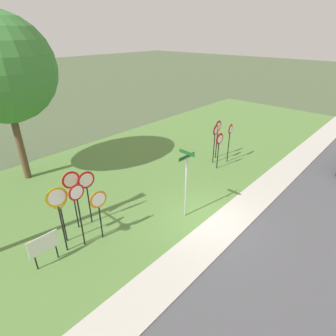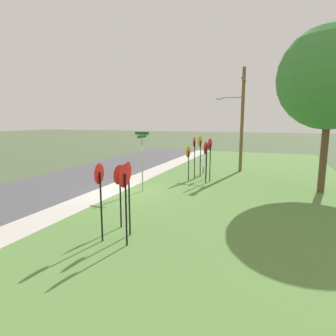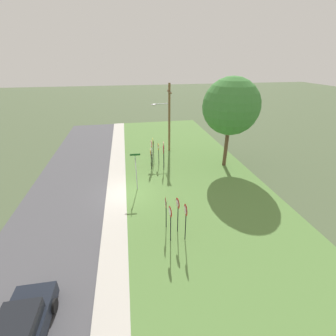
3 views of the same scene
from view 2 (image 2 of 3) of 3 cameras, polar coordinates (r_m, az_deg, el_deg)
The scene contains 18 objects.
ground_plane at distance 15.74m, azimuth -8.91°, elevation -4.79°, with size 160.00×160.00×0.00m, color #4C5B3D.
road_asphalt at distance 18.52m, azimuth -22.00°, elevation -3.19°, with size 44.00×6.40×0.01m, color #4C4C51.
sidewalk_strip at distance 16.13m, azimuth -11.40°, elevation -4.40°, with size 44.00×1.60×0.06m, color #BCB7AD.
grass_median at distance 13.89m, azimuth 13.38°, elevation -6.80°, with size 44.00×12.00×0.04m, color #567F3D.
stop_sign_near_left at distance 17.39m, azimuth 7.55°, elevation 2.93°, with size 0.75×0.12×2.53m.
stop_sign_near_right at distance 17.99m, azimuth 4.07°, elevation 2.44°, with size 0.72×0.11×2.22m.
stop_sign_far_left at distance 17.92m, azimuth 8.37°, elevation 3.51°, with size 0.72×0.13×2.71m.
stop_sign_far_center at distance 18.60m, azimuth 5.28°, elevation 3.80°, with size 0.64×0.10×2.76m.
stop_sign_far_right at distance 18.81m, azimuth 7.64°, elevation 2.84°, with size 0.67×0.11×2.30m.
stop_sign_center_tall at distance 19.14m, azimuth 6.43°, elevation 4.22°, with size 0.77×0.14×2.82m.
yield_sign_near_left at distance 9.13m, azimuth -13.52°, elevation -3.20°, with size 0.65×0.12×2.52m.
yield_sign_near_right at distance 9.44m, azimuth -7.99°, elevation -2.65°, with size 0.65×0.12×2.50m.
yield_sign_far_left at distance 10.24m, azimuth -9.72°, elevation -2.66°, with size 0.70×0.11×2.28m.
yield_sign_far_right at distance 8.65m, azimuth -8.68°, elevation -3.45°, with size 0.71×0.10×2.55m.
street_name_post at distance 15.35m, azimuth -5.17°, elevation 2.29°, with size 0.96×0.82×3.21m.
utility_pole at distance 21.99m, azimuth 14.22°, elevation 10.06°, with size 2.10×2.11×7.58m.
notice_board at distance 20.10m, azimuth 6.78°, elevation 0.93°, with size 1.10×0.07×1.25m.
oak_tree_left at distance 17.18m, azimuth 29.72°, elevation 15.35°, with size 5.23×5.23×8.55m.
Camera 2 is at (13.26, 7.54, 3.88)m, focal length 30.54 mm.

